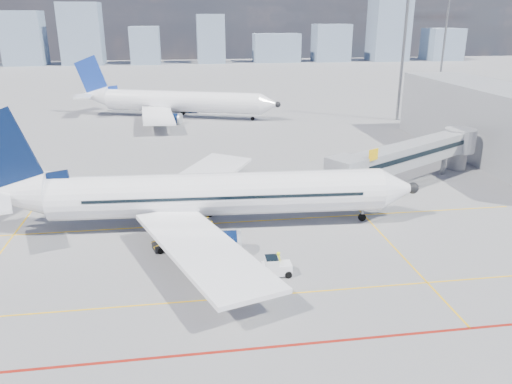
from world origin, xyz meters
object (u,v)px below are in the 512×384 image
baggage_tug (275,267)px  cargo_dolly (225,266)px  main_aircraft (200,195)px  ramp_worker (279,262)px  belt_loader (176,242)px  second_aircraft (174,101)px

baggage_tug → cargo_dolly: bearing=179.8°
main_aircraft → ramp_worker: main_aircraft is taller
baggage_tug → belt_loader: bearing=142.0°
main_aircraft → second_aircraft: (-2.80, 56.61, 0.00)m
main_aircraft → second_aircraft: bearing=96.0°
belt_loader → baggage_tug: bearing=-54.5°
second_aircraft → baggage_tug: size_ratio=17.73×
cargo_dolly → belt_loader: bearing=101.7°
second_aircraft → ramp_worker: size_ratio=23.33×
belt_loader → ramp_worker: size_ratio=3.11×
ramp_worker → baggage_tug: bearing=139.0°
baggage_tug → cargo_dolly: cargo_dolly is taller
cargo_dolly → ramp_worker: (4.28, 0.46, -0.16)m
belt_loader → cargo_dolly: bearing=-73.9°
second_aircraft → belt_loader: (0.40, -60.93, -2.65)m
second_aircraft → ramp_worker: bearing=-63.0°
second_aircraft → ramp_worker: 67.15m
second_aircraft → baggage_tug: 67.63m
cargo_dolly → belt_loader: belt_loader is taller
main_aircraft → baggage_tug: main_aircraft is taller
cargo_dolly → belt_loader: (-3.79, 6.10, -0.47)m
second_aircraft → main_aircraft: bearing=-67.4°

